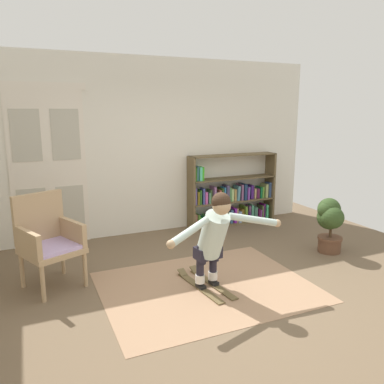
{
  "coord_description": "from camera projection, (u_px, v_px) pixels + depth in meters",
  "views": [
    {
      "loc": [
        -1.9,
        -3.52,
        2.05
      ],
      "look_at": [
        -0.03,
        0.74,
        1.05
      ],
      "focal_mm": 35.68,
      "sensor_mm": 36.0,
      "label": 1
    }
  ],
  "objects": [
    {
      "name": "rug",
      "position": [
        206.0,
        286.0,
        4.52
      ],
      "size": [
        2.42,
        1.89,
        0.01
      ],
      "primitive_type": "cube",
      "color": "#A47E5E",
      "rests_on": "ground"
    },
    {
      "name": "potted_plant",
      "position": [
        330.0,
        220.0,
        5.49
      ],
      "size": [
        0.42,
        0.44,
        0.82
      ],
      "color": "brown",
      "rests_on": "ground"
    },
    {
      "name": "wicker_chair",
      "position": [
        48.0,
        238.0,
        4.45
      ],
      "size": [
        0.79,
        0.79,
        1.1
      ],
      "color": "tan",
      "rests_on": "ground"
    },
    {
      "name": "person_skier",
      "position": [
        214.0,
        234.0,
        4.24
      ],
      "size": [
        1.46,
        0.67,
        1.12
      ],
      "color": "white",
      "rests_on": "skis_pair"
    },
    {
      "name": "back_wall",
      "position": [
        149.0,
        147.0,
        6.35
      ],
      "size": [
        6.0,
        0.1,
        2.9
      ],
      "primitive_type": "cube",
      "color": "silver",
      "rests_on": "ground"
    },
    {
      "name": "ground_plane",
      "position": [
        221.0,
        294.0,
        4.33
      ],
      "size": [
        7.2,
        7.2,
        0.0
      ],
      "primitive_type": "plane",
      "color": "brown"
    },
    {
      "name": "bookshelf",
      "position": [
        230.0,
        198.0,
        6.94
      ],
      "size": [
        1.67,
        0.3,
        1.28
      ],
      "color": "brown",
      "rests_on": "ground"
    },
    {
      "name": "skis_pair",
      "position": [
        205.0,
        284.0,
        4.54
      ],
      "size": [
        0.38,
        0.95,
        0.07
      ],
      "color": "brown",
      "rests_on": "rug"
    },
    {
      "name": "double_door",
      "position": [
        48.0,
        166.0,
        5.72
      ],
      "size": [
        1.22,
        0.05,
        2.45
      ],
      "color": "silver",
      "rests_on": "ground"
    }
  ]
}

